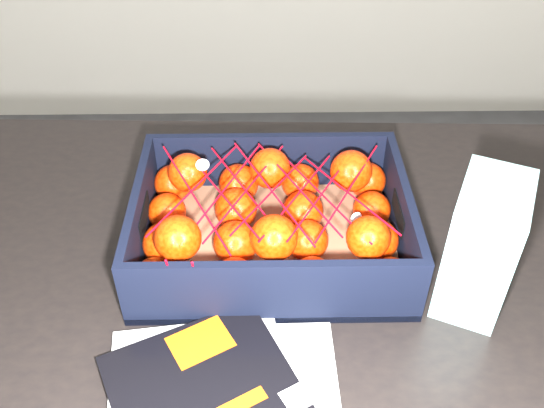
{
  "coord_description": "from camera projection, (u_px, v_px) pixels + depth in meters",
  "views": [
    {
      "loc": [
        0.31,
        -0.52,
        1.39
      ],
      "look_at": [
        0.32,
        0.11,
        0.86
      ],
      "focal_mm": 39.86,
      "sensor_mm": 36.0,
      "label": 1
    }
  ],
  "objects": [
    {
      "name": "produce_crate",
      "position": [
        272.0,
        231.0,
        0.9
      ],
      "size": [
        0.39,
        0.3,
        0.11
      ],
      "color": "#905E42",
      "rests_on": "table"
    },
    {
      "name": "retail_carton",
      "position": [
        481.0,
        246.0,
        0.78
      ],
      "size": [
        0.13,
        0.15,
        0.19
      ],
      "primitive_type": "cube",
      "rotation": [
        0.0,
        0.0,
        -0.43
      ],
      "color": "silver",
      "rests_on": "table"
    },
    {
      "name": "mesh_net",
      "position": [
        266.0,
        197.0,
        0.84
      ],
      "size": [
        0.33,
        0.26,
        0.09
      ],
      "color": "#B70616",
      "rests_on": "clementine_heap"
    },
    {
      "name": "clementine_heap",
      "position": [
        270.0,
        219.0,
        0.88
      ],
      "size": [
        0.37,
        0.27,
        0.11
      ],
      "color": "red",
      "rests_on": "produce_crate"
    },
    {
      "name": "table",
      "position": [
        228.0,
        313.0,
        0.94
      ],
      "size": [
        1.23,
        0.84,
        0.75
      ],
      "color": "black",
      "rests_on": "ground"
    }
  ]
}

